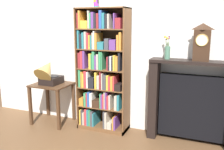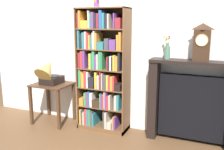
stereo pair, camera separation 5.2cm
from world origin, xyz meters
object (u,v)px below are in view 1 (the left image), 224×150
at_px(fireplace_mantel, 192,103).
at_px(flower_vase, 167,50).
at_px(mantel_clock, 202,42).
at_px(bookshelf, 101,72).
at_px(side_table_left, 52,93).
at_px(gramophone, 48,73).

distance_m(fireplace_mantel, flower_vase, 0.80).
xyz_separation_m(mantel_clock, flower_vase, (-0.43, 0.00, -0.11)).
height_order(bookshelf, side_table_left, bookshelf).
bearing_deg(bookshelf, flower_vase, 2.57).
xyz_separation_m(side_table_left, flower_vase, (1.82, 0.12, 0.77)).
bearing_deg(mantel_clock, gramophone, -175.04).
bearing_deg(flower_vase, side_table_left, -176.10).
distance_m(bookshelf, side_table_left, 0.95).
distance_m(side_table_left, fireplace_mantel, 2.19).
relative_size(fireplace_mantel, mantel_clock, 2.41).
relative_size(side_table_left, gramophone, 1.40).
xyz_separation_m(fireplace_mantel, flower_vase, (-0.36, -0.02, 0.72)).
relative_size(side_table_left, mantel_clock, 1.36).
relative_size(gramophone, mantel_clock, 0.98).
bearing_deg(gramophone, fireplace_mantel, 5.80).
bearing_deg(gramophone, bookshelf, 10.25).
xyz_separation_m(gramophone, mantel_clock, (2.25, 0.20, 0.53)).
relative_size(bookshelf, flower_vase, 5.43).
height_order(side_table_left, fireplace_mantel, fireplace_mantel).
bearing_deg(gramophone, flower_vase, 6.21).
distance_m(bookshelf, mantel_clock, 1.48).
height_order(side_table_left, gramophone, gramophone).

